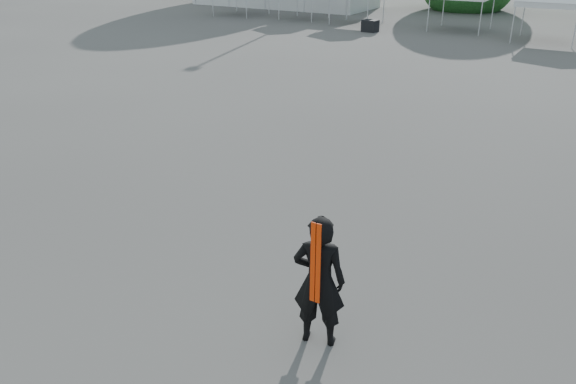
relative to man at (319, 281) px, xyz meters
The scene contains 3 objects.
ground 2.34m from the man, 110.53° to the left, with size 120.00×120.00×0.00m, color #474442.
man is the anchor object (origin of this frame).
crate_west 29.50m from the man, 111.53° to the left, with size 0.92×0.71×0.71m, color black.
Camera 1 is at (3.72, -7.88, 5.41)m, focal length 35.00 mm.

